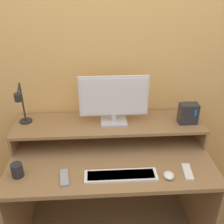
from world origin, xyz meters
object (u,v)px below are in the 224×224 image
Objects in this scene: mouse at (169,175)px; remote_control at (64,178)px; monitor at (114,99)px; keyboard at (121,175)px; mug at (17,170)px; desk_lamp at (22,106)px; router_dock at (188,113)px; remote_secondary at (187,172)px.

mouse is 0.49× the size of remote_control.
mouse is at bearing -2.50° from remote_control.
mouse is at bearing -54.26° from monitor.
keyboard is at bearing 175.51° from mouse.
desk_lamp is at bearing 90.88° from mug.
mouse is (-0.23, -0.41, -0.21)m from router_dock.
desk_lamp is at bearing 150.00° from keyboard.
monitor is at bearing 125.74° from mouse.
router_dock reaches higher than keyboard.
desk_lamp is 0.44m from mug.
router_dock is 0.33× the size of keyboard.
remote_control is at bearing -129.22° from monitor.
router_dock is 0.51m from mouse.
desk_lamp is 4.14× the size of mouse.
keyboard is 2.95× the size of remote_control.
monitor reaches higher than mug.
router_dock is at bearing 36.18° from keyboard.
router_dock is 1.67× the size of mug.
monitor is 1.08× the size of keyboard.
router_dock reaches higher than mug.
mouse is 0.65m from remote_control.
monitor is 0.63m from remote_control.
desk_lamp reaches higher than mouse.
keyboard is 2.94× the size of remote_secondary.
mouse reaches higher than keyboard.
monitor reaches higher than router_dock.
router_dock is (0.54, -0.03, -0.11)m from monitor.
desk_lamp is 0.58m from remote_control.
desk_lamp reaches higher than remote_control.
mug is at bearing 175.75° from keyboard.
remote_secondary is (0.78, 0.01, 0.00)m from remote_control.
keyboard is (0.65, -0.38, -0.32)m from desk_lamp.
keyboard is 0.65m from mug.
mug is (-0.95, 0.07, 0.03)m from mouse.
remote_control is 0.99× the size of remote_secondary.
monitor is 1.56× the size of desk_lamp.
mouse is (0.30, -0.02, 0.01)m from keyboard.
mug is at bearing -149.68° from monitor.
remote_control is at bearing 179.19° from keyboard.
desk_lamp reaches higher than remote_secondary.
remote_control is at bearing -8.34° from mug.
keyboard is at bearing -4.25° from mug.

